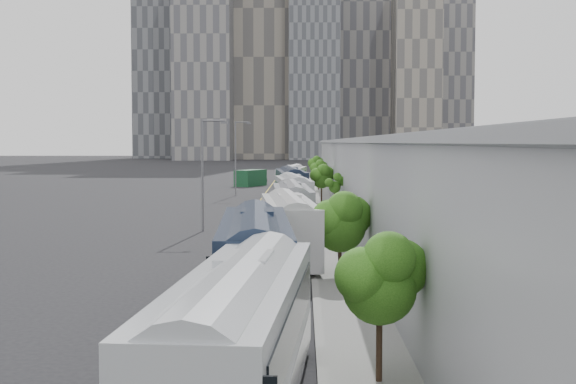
{
  "coord_description": "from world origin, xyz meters",
  "views": [
    {
      "loc": [
        3.57,
        -12.24,
        6.88
      ],
      "look_at": [
        2.4,
        50.27,
        3.0
      ],
      "focal_mm": 50.0,
      "sensor_mm": 36.0,
      "label": 1
    }
  ],
  "objects_px": {
    "shipping_container": "(251,178)",
    "street_lamp_near": "(205,167)",
    "bus_1": "(255,269)",
    "bus_6": "(292,183)",
    "suv": "(256,179)",
    "street_lamp_far": "(237,153)",
    "bus_5": "(291,189)",
    "bus_2": "(289,234)",
    "bus_0": "(240,355)",
    "bus_4": "(293,198)",
    "bus_3": "(292,213)"
  },
  "relations": [
    {
      "from": "shipping_container",
      "to": "street_lamp_near",
      "type": "bearing_deg",
      "value": -64.67
    },
    {
      "from": "bus_1",
      "to": "bus_6",
      "type": "distance_m",
      "value": 70.97
    },
    {
      "from": "street_lamp_near",
      "to": "suv",
      "type": "height_order",
      "value": "street_lamp_near"
    },
    {
      "from": "bus_1",
      "to": "street_lamp_near",
      "type": "relative_size",
      "value": 1.61
    },
    {
      "from": "street_lamp_far",
      "to": "suv",
      "type": "distance_m",
      "value": 32.69
    },
    {
      "from": "bus_5",
      "to": "suv",
      "type": "distance_m",
      "value": 47.32
    },
    {
      "from": "bus_5",
      "to": "shipping_container",
      "type": "height_order",
      "value": "bus_5"
    },
    {
      "from": "suv",
      "to": "bus_2",
      "type": "bearing_deg",
      "value": -109.14
    },
    {
      "from": "bus_0",
      "to": "street_lamp_far",
      "type": "xyz_separation_m",
      "value": [
        -6.96,
        83.47,
        3.82
      ]
    },
    {
      "from": "bus_2",
      "to": "suv",
      "type": "bearing_deg",
      "value": 89.55
    },
    {
      "from": "street_lamp_near",
      "to": "bus_0",
      "type": "bearing_deg",
      "value": -81.87
    },
    {
      "from": "street_lamp_far",
      "to": "bus_4",
      "type": "bearing_deg",
      "value": -74.66
    },
    {
      "from": "bus_2",
      "to": "bus_5",
      "type": "relative_size",
      "value": 0.94
    },
    {
      "from": "bus_0",
      "to": "bus_4",
      "type": "relative_size",
      "value": 1.03
    },
    {
      "from": "bus_3",
      "to": "street_lamp_near",
      "type": "height_order",
      "value": "street_lamp_near"
    },
    {
      "from": "bus_3",
      "to": "street_lamp_near",
      "type": "bearing_deg",
      "value": 162.85
    },
    {
      "from": "bus_2",
      "to": "bus_6",
      "type": "distance_m",
      "value": 57.76
    },
    {
      "from": "street_lamp_near",
      "to": "suv",
      "type": "bearing_deg",
      "value": 90.24
    },
    {
      "from": "bus_5",
      "to": "street_lamp_near",
      "type": "bearing_deg",
      "value": -107.59
    },
    {
      "from": "bus_3",
      "to": "bus_5",
      "type": "height_order",
      "value": "bus_5"
    },
    {
      "from": "bus_4",
      "to": "street_lamp_near",
      "type": "bearing_deg",
      "value": -121.41
    },
    {
      "from": "bus_3",
      "to": "shipping_container",
      "type": "height_order",
      "value": "bus_3"
    },
    {
      "from": "bus_3",
      "to": "street_lamp_near",
      "type": "xyz_separation_m",
      "value": [
        -6.74,
        1.68,
        3.39
      ]
    },
    {
      "from": "bus_3",
      "to": "bus_6",
      "type": "height_order",
      "value": "bus_6"
    },
    {
      "from": "bus_0",
      "to": "bus_1",
      "type": "height_order",
      "value": "bus_1"
    },
    {
      "from": "bus_5",
      "to": "shipping_container",
      "type": "relative_size",
      "value": 2.24
    },
    {
      "from": "bus_4",
      "to": "suv",
      "type": "relative_size",
      "value": 2.5
    },
    {
      "from": "street_lamp_near",
      "to": "street_lamp_far",
      "type": "relative_size",
      "value": 0.9
    },
    {
      "from": "bus_3",
      "to": "street_lamp_far",
      "type": "height_order",
      "value": "street_lamp_far"
    },
    {
      "from": "street_lamp_far",
      "to": "street_lamp_near",
      "type": "bearing_deg",
      "value": -88.69
    },
    {
      "from": "bus_0",
      "to": "bus_5",
      "type": "bearing_deg",
      "value": 93.65
    },
    {
      "from": "bus_5",
      "to": "suv",
      "type": "xyz_separation_m",
      "value": [
        -6.54,
        46.86,
        -0.99
      ]
    },
    {
      "from": "bus_6",
      "to": "bus_5",
      "type": "bearing_deg",
      "value": -84.21
    },
    {
      "from": "bus_3",
      "to": "street_lamp_far",
      "type": "bearing_deg",
      "value": 96.97
    },
    {
      "from": "bus_0",
      "to": "suv",
      "type": "distance_m",
      "value": 115.99
    },
    {
      "from": "shipping_container",
      "to": "bus_4",
      "type": "bearing_deg",
      "value": -57.04
    },
    {
      "from": "suv",
      "to": "street_lamp_far",
      "type": "bearing_deg",
      "value": -114.78
    },
    {
      "from": "bus_1",
      "to": "bus_3",
      "type": "distance_m",
      "value": 27.35
    },
    {
      "from": "bus_6",
      "to": "street_lamp_far",
      "type": "xyz_separation_m",
      "value": [
        -7.06,
        -0.63,
        3.83
      ]
    },
    {
      "from": "bus_4",
      "to": "bus_5",
      "type": "xyz_separation_m",
      "value": [
        -0.4,
        13.11,
        0.12
      ]
    },
    {
      "from": "bus_3",
      "to": "bus_4",
      "type": "distance_m",
      "value": 15.39
    },
    {
      "from": "bus_1",
      "to": "bus_6",
      "type": "bearing_deg",
      "value": 86.17
    },
    {
      "from": "bus_5",
      "to": "suv",
      "type": "bearing_deg",
      "value": 93.45
    },
    {
      "from": "bus_6",
      "to": "suv",
      "type": "height_order",
      "value": "bus_6"
    },
    {
      "from": "suv",
      "to": "bus_3",
      "type": "bearing_deg",
      "value": -108.31
    },
    {
      "from": "bus_0",
      "to": "bus_5",
      "type": "xyz_separation_m",
      "value": [
        0.22,
        68.96,
        0.07
      ]
    },
    {
      "from": "shipping_container",
      "to": "street_lamp_far",
      "type": "bearing_deg",
      "value": -65.9
    },
    {
      "from": "bus_0",
      "to": "bus_5",
      "type": "relative_size",
      "value": 0.96
    },
    {
      "from": "bus_6",
      "to": "street_lamp_far",
      "type": "distance_m",
      "value": 8.06
    },
    {
      "from": "bus_0",
      "to": "bus_2",
      "type": "xyz_separation_m",
      "value": [
        0.72,
        26.35,
        -0.03
      ]
    }
  ]
}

